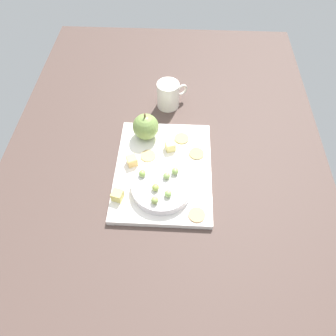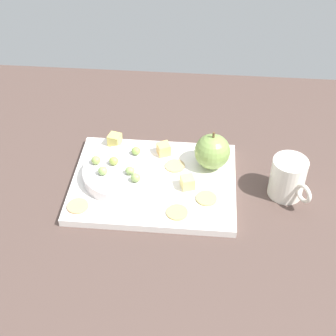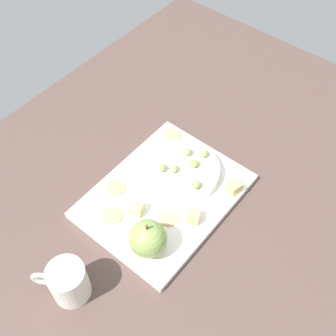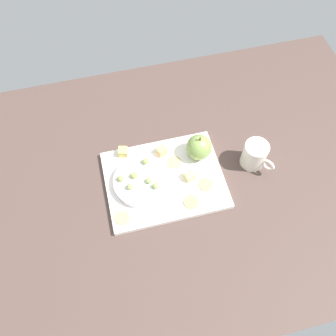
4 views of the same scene
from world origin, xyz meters
The scene contains 19 objects.
table centered at (0.00, 0.00, 2.22)cm, with size 137.03×91.95×4.45cm, color #4D3B34.
platter centered at (-3.98, 0.10, 5.24)cm, with size 33.43×25.72×1.59cm, color white.
serving_dish centered at (-10.72, 0.30, 7.22)cm, with size 15.54×15.54×2.35cm, color silver.
apple_whole centered at (7.67, 5.62, 9.78)cm, with size 7.47×7.47×7.47cm, color #7E9C4D.
apple_stem centered at (7.67, 5.62, 14.11)cm, with size 0.50×0.50×1.20cm, color brown.
cheese_cube_0 centered at (2.99, -1.58, 7.32)cm, with size 2.57×2.57×2.57cm, color #E1D176.
cheese_cube_1 centered at (-2.78, 8.52, 7.32)cm, with size 2.57×2.57×2.57cm, color #F2C36A.
cheese_cube_2 centered at (-13.91, 10.86, 7.32)cm, with size 2.57×2.57×2.57cm, color #E0CF66.
cracker_0 centered at (6.92, -4.71, 6.24)cm, with size 4.16×4.16×0.40cm, color tan.
cracker_1 centered at (1.45, -8.98, 6.24)cm, with size 4.16×4.16×0.40cm, color tan.
cracker_2 centered at (-17.82, -8.97, 6.24)cm, with size 4.16×4.16×0.40cm, color tan.
cracker_3 centered at (-0.11, 4.43, 6.24)cm, with size 4.16×4.16×0.40cm, color tan.
grape_0 centered at (-12.34, 1.40, 9.27)cm, with size 1.95×1.76×1.76cm, color #9FB44F.
grape_1 centered at (-8.25, 5.07, 9.24)cm, with size 1.95×1.76×1.69cm, color #90B353.
grape_2 centered at (-7.16, -3.26, 9.31)cm, with size 1.95×1.76×1.83cm, color #96B860.
grape_3 centered at (-8.62, -1.16, 9.18)cm, with size 1.95×1.76×1.58cm, color #92B160.
grape_4 centered at (-14.01, -1.78, 9.27)cm, with size 1.95×1.76×1.77cm, color #93BB60.
grape_5 centered at (-16.02, 1.33, 9.27)cm, with size 1.95×1.76×1.75cm, color #99B45A.
cup centered at (22.82, -0.50, 8.72)cm, with size 7.56×9.23×8.55cm.
Camera 4 is at (-13.87, -44.36, 93.74)cm, focal length 36.87 mm.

